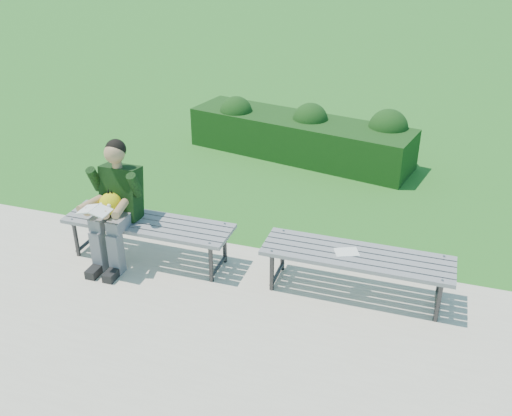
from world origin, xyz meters
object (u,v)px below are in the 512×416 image
object	(u,v)px
bench_left	(148,226)
seated_boy	(115,201)
hedge	(303,134)
bench_right	(357,259)
paper_sheet	(347,252)

from	to	relation	value
bench_left	seated_boy	world-z (taller)	seated_boy
hedge	bench_right	xyz separation A→B (m)	(1.36, -3.36, 0.06)
bench_left	bench_right	xyz separation A→B (m)	(2.18, 0.05, 0.00)
hedge	seated_boy	size ratio (longest dim) A/B	2.69
bench_left	paper_sheet	size ratio (longest dim) A/B	6.79
paper_sheet	hedge	bearing A→B (deg)	110.52
hedge	paper_sheet	distance (m)	3.59
bench_right	paper_sheet	size ratio (longest dim) A/B	6.79
bench_left	paper_sheet	xyz separation A→B (m)	(2.08, 0.05, 0.06)
hedge	bench_right	bearing A→B (deg)	-68.01
seated_boy	paper_sheet	xyz separation A→B (m)	(2.38, 0.14, -0.24)
hedge	bench_left	distance (m)	3.51
hedge	paper_sheet	world-z (taller)	hedge
seated_boy	paper_sheet	world-z (taller)	seated_boy
bench_right	hedge	bearing A→B (deg)	111.99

